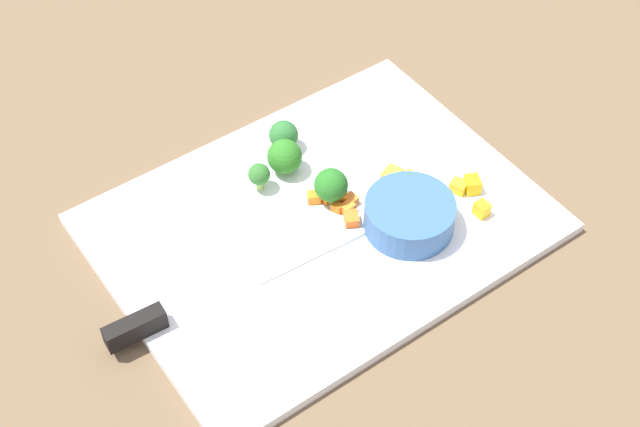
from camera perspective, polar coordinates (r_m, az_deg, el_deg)
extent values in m
plane|color=brown|center=(0.97, 0.00, -0.86)|extent=(4.00, 4.00, 0.00)
cube|color=white|center=(0.96, 0.00, -0.63)|extent=(0.45, 0.33, 0.01)
cylinder|color=#355D93|center=(0.94, 5.66, -0.12)|extent=(0.10, 0.10, 0.03)
cube|color=silver|center=(0.94, 1.04, -1.56)|extent=(0.20, 0.04, 0.00)
cube|color=black|center=(0.88, -11.58, -7.07)|extent=(0.06, 0.02, 0.02)
cube|color=orange|center=(0.97, 0.45, 1.37)|extent=(0.02, 0.02, 0.02)
cube|color=orange|center=(0.96, 0.93, 0.54)|extent=(0.01, 0.01, 0.01)
cube|color=orange|center=(0.95, 1.99, -0.39)|extent=(0.02, 0.02, 0.01)
cube|color=orange|center=(0.96, 1.75, 0.34)|extent=(0.02, 0.01, 0.01)
cube|color=orange|center=(0.97, 1.20, 1.11)|extent=(0.02, 0.02, 0.02)
cube|color=orange|center=(0.97, -0.39, 1.02)|extent=(0.02, 0.02, 0.01)
cube|color=orange|center=(0.97, 2.03, 0.82)|extent=(0.01, 0.01, 0.01)
cube|color=yellow|center=(0.99, 8.73, 1.69)|extent=(0.02, 0.02, 0.01)
cube|color=yellow|center=(0.99, 4.71, 2.20)|extent=(0.03, 0.02, 0.02)
cube|color=yellow|center=(1.00, 5.54, 2.30)|extent=(0.02, 0.02, 0.01)
cube|color=yellow|center=(0.99, 9.58, 1.82)|extent=(0.02, 0.02, 0.02)
cube|color=yellow|center=(0.97, 10.16, 0.28)|extent=(0.01, 0.02, 0.02)
cylinder|color=#8CBA5E|center=(1.03, -2.29, 4.38)|extent=(0.01, 0.01, 0.01)
sphere|color=#2B672E|center=(1.02, -2.31, 4.97)|extent=(0.03, 0.03, 0.03)
cylinder|color=#8CB757|center=(0.97, 0.69, 1.12)|extent=(0.01, 0.01, 0.01)
sphere|color=#246920|center=(0.96, 0.70, 1.81)|extent=(0.04, 0.04, 0.04)
cylinder|color=#89B45F|center=(1.00, -2.22, 2.96)|extent=(0.01, 0.01, 0.01)
sphere|color=#296F20|center=(0.99, -2.25, 3.61)|extent=(0.04, 0.04, 0.04)
cylinder|color=#92BE54|center=(0.98, -3.82, 1.92)|extent=(0.01, 0.01, 0.02)
sphere|color=#2D6829|center=(0.97, -3.86, 2.49)|extent=(0.02, 0.02, 0.02)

